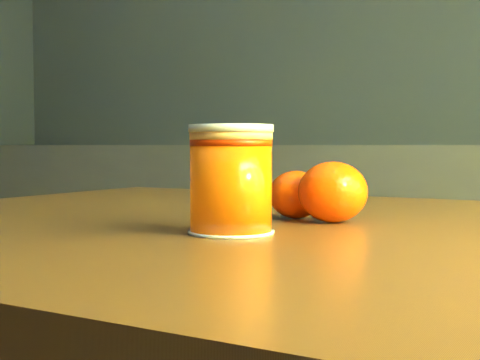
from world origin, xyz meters
The scene contains 5 objects.
kitchen_counter centered at (0.00, 1.45, 0.45)m, with size 3.15×0.60×0.90m, color #4E4E53.
table centered at (0.97, -0.02, 0.72)m, with size 1.15×0.85×0.82m.
juice_glass centered at (0.93, -0.13, 0.87)m, with size 0.08×0.08×0.10m.
orange_front centered at (0.91, 0.01, 0.85)m, with size 0.06×0.06×0.05m, color #FF4505.
orange_back centered at (0.96, 0.00, 0.85)m, with size 0.07×0.07×0.06m, color #FF4505.
Camera 1 is at (1.28, -0.61, 0.90)m, focal length 50.00 mm.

